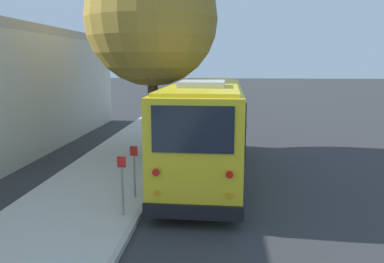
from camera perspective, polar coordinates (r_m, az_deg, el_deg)
ground_plane at (r=13.25m, az=1.52°, el=-7.15°), size 160.00×160.00×0.00m
sidewalk_slab at (r=13.81m, az=-12.51°, el=-6.34°), size 80.00×3.60×0.15m
curb_strip at (r=13.39m, az=-4.80°, el=-6.66°), size 80.00×0.14×0.15m
shuttle_bus at (r=13.35m, az=2.06°, el=1.19°), size 9.54×2.66×3.46m
parked_sedan_white at (r=24.73m, az=1.93°, el=2.63°), size 4.27×1.78×1.31m
parked_sedan_navy at (r=32.19m, az=2.55°, el=4.46°), size 4.62×1.75×1.28m
parked_sedan_black at (r=38.63m, az=3.06°, el=5.52°), size 4.48×1.90×1.32m
parked_sedan_tan at (r=44.50m, az=3.62°, el=6.15°), size 4.59×1.72×1.27m
parked_sedan_gray at (r=50.24m, az=3.37°, el=6.69°), size 4.60×1.78×1.31m
street_tree at (r=16.55m, az=-6.13°, el=17.82°), size 5.53×5.53×9.20m
sign_post_near at (r=9.76m, az=-10.58°, el=-8.05°), size 0.06×0.22×1.55m
sign_post_far at (r=10.97m, az=-8.79°, el=-5.98°), size 0.06×0.22×1.52m
fire_hydrant at (r=20.93m, az=-2.26°, el=1.02°), size 0.22×0.22×0.81m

